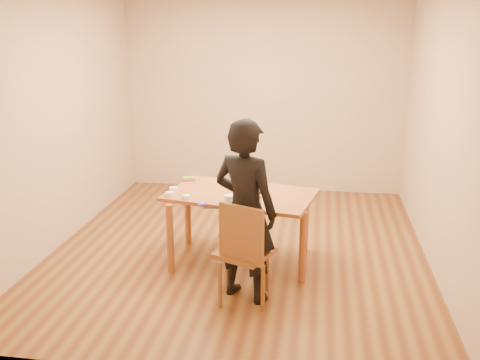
# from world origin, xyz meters

# --- Properties ---
(room_shell) EXTENTS (4.00, 4.50, 2.70)m
(room_shell) POSITION_xyz_m (0.00, 0.34, 1.35)
(room_shell) COLOR #5A3016
(room_shell) RESTS_ON ground
(dining_table) EXTENTS (1.58, 1.13, 0.04)m
(dining_table) POSITION_xyz_m (0.06, -0.34, 0.73)
(dining_table) COLOR brown
(dining_table) RESTS_ON floor
(dining_chair) EXTENTS (0.57, 0.57, 0.04)m
(dining_chair) POSITION_xyz_m (0.21, -1.11, 0.45)
(dining_chair) COLOR brown
(dining_chair) RESTS_ON floor
(cake_plate) EXTENTS (0.28, 0.28, 0.02)m
(cake_plate) POSITION_xyz_m (0.15, -0.26, 0.76)
(cake_plate) COLOR red
(cake_plate) RESTS_ON dining_table
(cake) EXTENTS (0.20, 0.20, 0.06)m
(cake) POSITION_xyz_m (0.15, -0.26, 0.80)
(cake) COLOR white
(cake) RESTS_ON cake_plate
(frosting_dome) EXTENTS (0.20, 0.20, 0.03)m
(frosting_dome) POSITION_xyz_m (0.15, -0.26, 0.85)
(frosting_dome) COLOR white
(frosting_dome) RESTS_ON cake
(frosting_tub) EXTENTS (0.10, 0.10, 0.09)m
(frosting_tub) POSITION_xyz_m (0.00, -0.68, 0.79)
(frosting_tub) COLOR white
(frosting_tub) RESTS_ON dining_table
(frosting_lid) EXTENTS (0.09, 0.09, 0.01)m
(frosting_lid) POSITION_xyz_m (-0.24, -0.74, 0.75)
(frosting_lid) COLOR #201BB0
(frosting_lid) RESTS_ON dining_table
(frosting_dollop) EXTENTS (0.04, 0.04, 0.02)m
(frosting_dollop) POSITION_xyz_m (-0.24, -0.74, 0.76)
(frosting_dollop) COLOR white
(frosting_dollop) RESTS_ON frosting_lid
(ramekin_green) EXTENTS (0.08, 0.08, 0.04)m
(ramekin_green) POSITION_xyz_m (-0.43, -0.60, 0.77)
(ramekin_green) COLOR white
(ramekin_green) RESTS_ON dining_table
(ramekin_yellow) EXTENTS (0.08, 0.08, 0.04)m
(ramekin_yellow) POSITION_xyz_m (-0.62, -0.38, 0.77)
(ramekin_yellow) COLOR white
(ramekin_yellow) RESTS_ON dining_table
(ramekin_multi) EXTENTS (0.09, 0.09, 0.04)m
(ramekin_multi) POSITION_xyz_m (-0.62, -0.55, 0.77)
(ramekin_multi) COLOR white
(ramekin_multi) RESTS_ON dining_table
(candy_box_pink) EXTENTS (0.15, 0.11, 0.02)m
(candy_box_pink) POSITION_xyz_m (-0.56, 0.01, 0.76)
(candy_box_pink) COLOR #F2398C
(candy_box_pink) RESTS_ON dining_table
(candy_box_green) EXTENTS (0.14, 0.11, 0.02)m
(candy_box_green) POSITION_xyz_m (-0.57, 0.02, 0.78)
(candy_box_green) COLOR #33971C
(candy_box_green) RESTS_ON candy_box_pink
(spatula) EXTENTS (0.17, 0.05, 0.01)m
(spatula) POSITION_xyz_m (-0.13, -0.83, 0.75)
(spatula) COLOR black
(spatula) RESTS_ON dining_table
(person) EXTENTS (0.71, 0.60, 1.65)m
(person) POSITION_xyz_m (0.21, -1.07, 0.82)
(person) COLOR black
(person) RESTS_ON floor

